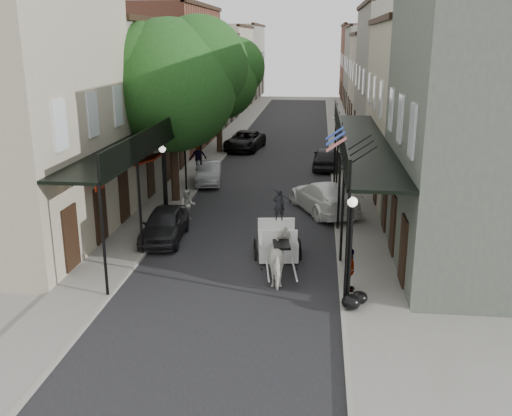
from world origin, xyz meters
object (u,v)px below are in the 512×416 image
(lamppost_right_far, at_px, (335,142))
(car_left_near, at_px, (165,224))
(pedestrian_sidewalk_right, at_px, (350,270))
(tree_near, at_px, (180,80))
(pedestrian_walking, at_px, (188,205))
(car_right_far, at_px, (327,158))
(carriage, at_px, (277,226))
(lamppost_left, at_px, (164,183))
(pedestrian_sidewalk_left, at_px, (198,156))
(car_left_far, at_px, (245,141))
(lamppost_right_near, at_px, (350,251))
(horse, at_px, (282,258))
(car_right_near, at_px, (324,197))
(car_left_mid, at_px, (209,173))
(tree_far, at_px, (223,76))

(lamppost_right_far, relative_size, car_left_near, 0.88)
(pedestrian_sidewalk_right, bearing_deg, tree_near, 46.71)
(pedestrian_walking, height_order, car_right_far, pedestrian_walking)
(carriage, relative_size, car_right_far, 0.67)
(lamppost_left, distance_m, car_left_near, 2.45)
(pedestrian_sidewalk_left, height_order, car_left_far, pedestrian_sidewalk_left)
(lamppost_right_near, relative_size, pedestrian_sidewalk_left, 1.89)
(car_left_near, bearing_deg, pedestrian_walking, 79.29)
(pedestrian_sidewalk_right, bearing_deg, pedestrian_walking, 53.46)
(horse, relative_size, pedestrian_sidewalk_left, 1.09)
(lamppost_right_far, relative_size, pedestrian_sidewalk_right, 2.41)
(carriage, distance_m, pedestrian_sidewalk_right, 4.58)
(lamppost_left, height_order, carriage, lamppost_left)
(car_right_near, bearing_deg, lamppost_right_near, 71.17)
(lamppost_right_far, xyz_separation_m, horse, (-2.30, -17.90, -1.15))
(pedestrian_sidewalk_right, height_order, car_right_far, pedestrian_sidewalk_right)
(car_left_mid, xyz_separation_m, car_right_far, (7.20, 4.93, 0.10))
(car_right_far, bearing_deg, carriage, 84.66)
(car_right_near, height_order, car_right_far, car_right_near)
(lamppost_left, relative_size, car_left_far, 0.69)
(horse, height_order, pedestrian_sidewalk_left, pedestrian_sidewalk_left)
(tree_near, relative_size, pedestrian_walking, 6.26)
(pedestrian_walking, bearing_deg, carriage, -50.08)
(lamppost_right_near, distance_m, horse, 3.32)
(horse, distance_m, car_right_near, 9.04)
(tree_near, height_order, car_left_far, tree_near)
(lamppost_right_near, distance_m, pedestrian_walking, 11.55)
(lamppost_left, bearing_deg, horse, -45.01)
(tree_near, height_order, car_left_mid, tree_near)
(tree_near, xyz_separation_m, car_left_far, (1.37, 15.30, -5.74))
(tree_near, bearing_deg, car_right_far, 49.27)
(horse, distance_m, car_left_mid, 15.20)
(pedestrian_sidewalk_right, bearing_deg, car_left_near, 67.84)
(lamppost_left, relative_size, pedestrian_sidewalk_right, 2.41)
(pedestrian_walking, distance_m, car_left_near, 2.88)
(tree_near, bearing_deg, lamppost_left, -88.66)
(pedestrian_sidewalk_left, bearing_deg, car_left_near, 65.22)
(carriage, xyz_separation_m, car_right_near, (1.93, 6.11, -0.39))
(lamppost_right_near, distance_m, car_right_near, 11.10)
(lamppost_right_near, height_order, car_left_far, lamppost_right_near)
(horse, bearing_deg, car_left_near, -43.49)
(car_right_far, bearing_deg, tree_near, 51.50)
(lamppost_right_far, distance_m, pedestrian_sidewalk_right, 18.78)
(tree_far, distance_m, lamppost_right_near, 27.74)
(lamppost_left, distance_m, carriage, 6.40)
(tree_near, relative_size, lamppost_left, 2.60)
(pedestrian_walking, relative_size, pedestrian_sidewalk_right, 1.00)
(pedestrian_sidewalk_left, bearing_deg, tree_near, 65.31)
(tree_near, height_order, pedestrian_sidewalk_right, tree_near)
(tree_far, height_order, car_left_near, tree_far)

